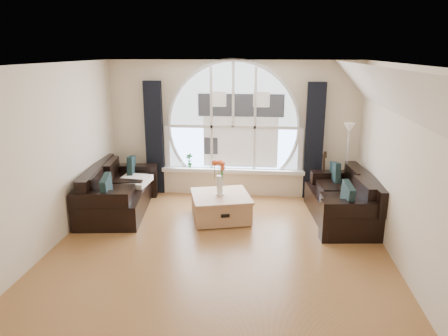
% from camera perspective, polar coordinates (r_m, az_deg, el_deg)
% --- Properties ---
extents(ground, '(5.00, 5.50, 0.01)m').
position_cam_1_polar(ground, '(6.28, -0.85, -11.51)').
color(ground, brown).
rests_on(ground, ground).
extents(ceiling, '(5.00, 5.50, 0.01)m').
position_cam_1_polar(ceiling, '(5.59, -0.96, 13.93)').
color(ceiling, silver).
rests_on(ceiling, ground).
extents(wall_back, '(5.00, 0.01, 2.70)m').
position_cam_1_polar(wall_back, '(8.46, 1.27, 5.34)').
color(wall_back, beige).
rests_on(wall_back, ground).
extents(wall_front, '(5.00, 0.01, 2.70)m').
position_cam_1_polar(wall_front, '(3.25, -6.67, -12.34)').
color(wall_front, beige).
rests_on(wall_front, ground).
extents(wall_left, '(0.01, 5.50, 2.70)m').
position_cam_1_polar(wall_left, '(6.56, -23.14, 1.00)').
color(wall_left, beige).
rests_on(wall_left, ground).
extents(wall_right, '(0.01, 5.50, 2.70)m').
position_cam_1_polar(wall_right, '(6.04, 23.37, -0.21)').
color(wall_right, beige).
rests_on(wall_right, ground).
extents(attic_slope, '(0.92, 5.50, 0.72)m').
position_cam_1_polar(attic_slope, '(5.78, 21.58, 9.44)').
color(attic_slope, silver).
rests_on(attic_slope, ground).
extents(arched_window, '(2.60, 0.06, 2.15)m').
position_cam_1_polar(arched_window, '(8.39, 1.27, 7.15)').
color(arched_window, silver).
rests_on(arched_window, wall_back).
extents(window_sill, '(2.90, 0.22, 0.08)m').
position_cam_1_polar(window_sill, '(8.56, 1.18, -0.32)').
color(window_sill, white).
rests_on(window_sill, wall_back).
extents(window_frame, '(2.76, 0.08, 2.15)m').
position_cam_1_polar(window_frame, '(8.36, 1.25, 7.12)').
color(window_frame, white).
rests_on(window_frame, wall_back).
extents(neighbor_house, '(1.70, 0.02, 1.50)m').
position_cam_1_polar(neighbor_house, '(8.38, 2.28, 6.27)').
color(neighbor_house, silver).
rests_on(neighbor_house, wall_back).
extents(curtain_left, '(0.35, 0.12, 2.30)m').
position_cam_1_polar(curtain_left, '(8.66, -9.45, 4.02)').
color(curtain_left, black).
rests_on(curtain_left, ground).
extents(curtain_right, '(0.35, 0.12, 2.30)m').
position_cam_1_polar(curtain_right, '(8.41, 12.15, 3.54)').
color(curtain_right, black).
rests_on(curtain_right, ground).
extents(sofa_left, '(1.20, 2.03, 0.86)m').
position_cam_1_polar(sofa_left, '(7.90, -14.17, -3.03)').
color(sofa_left, black).
rests_on(sofa_left, ground).
extents(sofa_right, '(1.14, 1.97, 0.84)m').
position_cam_1_polar(sofa_right, '(7.56, 15.83, -4.01)').
color(sofa_right, black).
rests_on(sofa_right, ground).
extents(coffee_chest, '(1.21, 1.21, 0.48)m').
position_cam_1_polar(coffee_chest, '(7.40, -0.46, -5.13)').
color(coffee_chest, '#A67953').
rests_on(coffee_chest, ground).
extents(throw_blanket, '(0.62, 0.62, 0.10)m').
position_cam_1_polar(throw_blanket, '(8.07, -12.12, -1.75)').
color(throw_blanket, silver).
rests_on(throw_blanket, sofa_left).
extents(vase_flowers, '(0.24, 0.24, 0.70)m').
position_cam_1_polar(vase_flowers, '(7.20, -0.59, -0.76)').
color(vase_flowers, white).
rests_on(vase_flowers, coffee_chest).
extents(floor_lamp, '(0.24, 0.24, 1.60)m').
position_cam_1_polar(floor_lamp, '(8.14, 16.29, 0.32)').
color(floor_lamp, '#B2B2B2').
rests_on(floor_lamp, ground).
extents(guitar, '(0.37, 0.26, 1.06)m').
position_cam_1_polar(guitar, '(8.25, 13.27, -1.21)').
color(guitar, olive).
rests_on(guitar, ground).
extents(potted_plant, '(0.18, 0.15, 0.29)m').
position_cam_1_polar(potted_plant, '(8.62, -4.73, 1.04)').
color(potted_plant, '#1E6023').
rests_on(potted_plant, window_sill).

